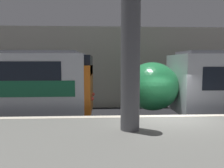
# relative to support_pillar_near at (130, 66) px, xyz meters

# --- Properties ---
(ground_plane) EXTENTS (120.00, 120.00, 0.00)m
(ground_plane) POSITION_rel_support_pillar_near_xyz_m (1.60, 1.59, -2.89)
(ground_plane) COLOR black
(platform) EXTENTS (40.00, 5.27, 1.13)m
(platform) POSITION_rel_support_pillar_near_xyz_m (1.60, -1.05, -2.33)
(platform) COLOR slate
(platform) RESTS_ON ground
(station_rear_barrier) EXTENTS (50.00, 0.15, 5.29)m
(station_rear_barrier) POSITION_rel_support_pillar_near_xyz_m (1.60, 8.40, -0.25)
(station_rear_barrier) COLOR #B2AD9E
(station_rear_barrier) RESTS_ON ground
(support_pillar_near) EXTENTS (0.53, 0.53, 3.55)m
(support_pillar_near) POSITION_rel_support_pillar_near_xyz_m (0.00, 0.00, 0.00)
(support_pillar_near) COLOR #56565B
(support_pillar_near) RESTS_ON platform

